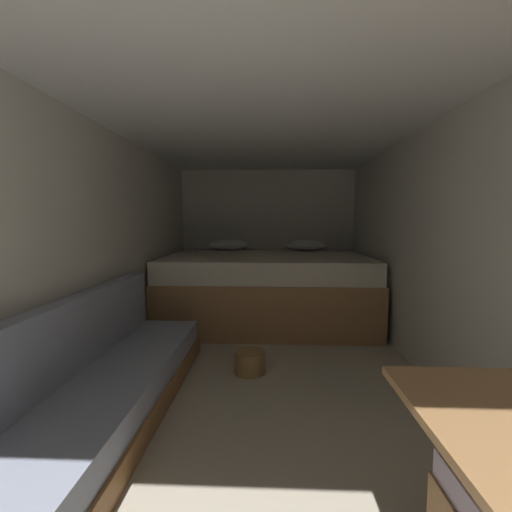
# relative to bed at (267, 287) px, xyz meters

# --- Properties ---
(ground_plane) EXTENTS (7.46, 7.46, 0.00)m
(ground_plane) POSITION_rel_bed_xyz_m (0.00, -1.81, -0.42)
(ground_plane) COLOR #B2A893
(wall_back) EXTENTS (2.65, 0.05, 2.00)m
(wall_back) POSITION_rel_bed_xyz_m (0.00, 0.95, 0.58)
(wall_back) COLOR silver
(wall_back) RESTS_ON ground
(wall_left) EXTENTS (0.05, 5.46, 2.00)m
(wall_left) POSITION_rel_bed_xyz_m (-1.30, -1.81, 0.58)
(wall_left) COLOR silver
(wall_left) RESTS_ON ground
(wall_right) EXTENTS (0.05, 5.46, 2.00)m
(wall_right) POSITION_rel_bed_xyz_m (1.30, -1.81, 0.58)
(wall_right) COLOR silver
(wall_right) RESTS_ON ground
(ceiling_slab) EXTENTS (2.65, 5.46, 0.05)m
(ceiling_slab) POSITION_rel_bed_xyz_m (0.00, -1.81, 1.60)
(ceiling_slab) COLOR white
(ceiling_slab) RESTS_ON wall_left
(bed) EXTENTS (2.43, 1.76, 0.98)m
(bed) POSITION_rel_bed_xyz_m (0.00, 0.00, 0.00)
(bed) COLOR #9E7247
(bed) RESTS_ON ground
(sofa_left) EXTENTS (0.63, 2.88, 0.76)m
(sofa_left) POSITION_rel_bed_xyz_m (-1.00, -2.55, -0.18)
(sofa_left) COLOR olive
(sofa_left) RESTS_ON ground
(wicker_basket) EXTENTS (0.25, 0.25, 0.18)m
(wicker_basket) POSITION_rel_bed_xyz_m (-0.12, -1.56, -0.33)
(wicker_basket) COLOR olive
(wicker_basket) RESTS_ON ground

